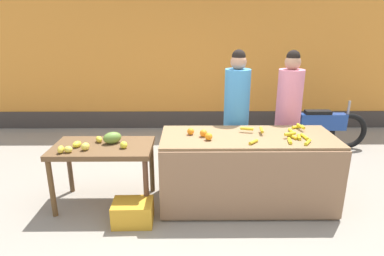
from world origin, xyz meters
The scene contains 12 objects.
ground_plane centered at (0.00, 0.00, 0.00)m, with size 24.00×24.00×0.00m, color gray.
market_wall_back centered at (0.00, 3.17, 1.53)m, with size 9.20×0.23×3.12m.
fruit_stall_counter centered at (0.42, -0.01, 0.44)m, with size 2.04×0.85×0.87m.
side_table_wooden centered at (-1.29, 0.00, 0.66)m, with size 1.17×0.68×0.76m.
banana_bunch_pile centered at (0.86, -0.02, 0.90)m, with size 0.83×0.67×0.07m.
orange_pile centered at (-0.13, -0.05, 0.92)m, with size 0.29×0.28×0.09m.
mango_papaya_pile centered at (-1.30, 0.01, 0.81)m, with size 0.76×0.57×0.14m.
vendor_woman_blue_shirt centered at (0.37, 0.66, 0.92)m, with size 0.34×0.34×1.82m.
vendor_woman_pink_shirt centered at (1.09, 0.71, 0.91)m, with size 0.34×0.34×1.81m.
parked_motorcycle centered at (2.06, 1.81, 0.40)m, with size 1.60×0.18×0.88m.
produce_crate centered at (-0.90, -0.44, 0.13)m, with size 0.44×0.32×0.26m, color gold.
produce_sack centered at (-0.46, 0.74, 0.22)m, with size 0.36×0.30×0.44m, color tan.
Camera 1 is at (-0.27, -3.57, 2.11)m, focal length 30.18 mm.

